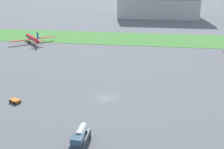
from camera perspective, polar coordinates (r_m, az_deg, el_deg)
name	(u,v)px	position (r m, az deg, el deg)	size (l,w,h in m)	color
ground_plane	(106,98)	(70.43, -1.22, -4.86)	(600.00, 600.00, 0.00)	slate
grass_taxiway_strip	(130,39)	(135.88, 3.70, 7.36)	(360.00, 28.00, 0.08)	#478438
airplane_taxiing_turboprop	(33,38)	(130.95, -15.96, 7.15)	(16.14, 14.84, 6.18)	red
fuel_truck_near_gate	(80,138)	(51.87, -6.53, -12.81)	(2.74, 6.54, 3.29)	#2D333D
baggage_cart_midfield	(15,101)	(71.71, -19.27, -5.08)	(2.92, 2.64, 0.90)	orange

